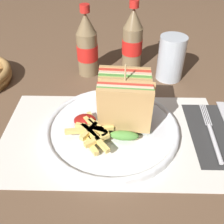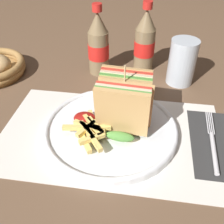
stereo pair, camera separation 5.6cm
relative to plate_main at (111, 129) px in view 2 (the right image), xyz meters
The scene contains 11 objects.
ground_plane 0.03m from the plate_main, 41.00° to the right, with size 4.00×4.00×0.00m, color brown.
placemat 0.01m from the plate_main, 84.52° to the right, with size 0.47×0.28×0.00m.
plate_main is the anchor object (origin of this frame).
club_sandwich 0.07m from the plate_main, 24.74° to the left, with size 0.11×0.12×0.14m.
fries_pile 0.05m from the plate_main, 138.56° to the right, with size 0.10×0.12×0.02m.
ketchup_blob 0.06m from the plate_main, behind, with size 0.05×0.04×0.02m.
napkin 0.23m from the plate_main, ahead, with size 0.13×0.20×0.00m.
fork 0.21m from the plate_main, ahead, with size 0.02×0.18×0.01m.
coke_bottle_near 0.27m from the plate_main, 106.16° to the left, with size 0.06×0.06×0.19m.
coke_bottle_far 0.30m from the plate_main, 79.90° to the left, with size 0.06×0.06×0.19m.
glass_near 0.28m from the plate_main, 56.02° to the left, with size 0.07×0.07×0.12m.
Camera 2 is at (0.04, -0.39, 0.39)m, focal length 42.00 mm.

